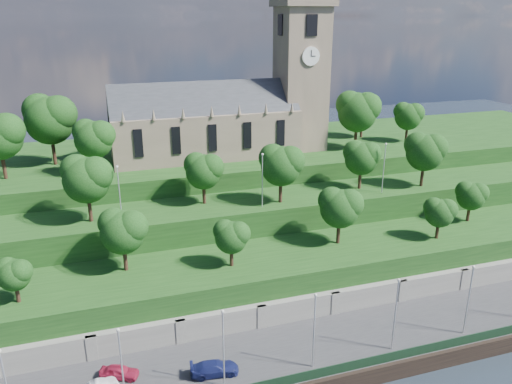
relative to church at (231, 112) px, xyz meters
name	(u,v)px	position (x,y,z in m)	size (l,w,h in m)	color
promenade	(315,351)	(-0.79, -39.98, -21.52)	(160.00, 12.00, 2.00)	#2D2D30
quay_wall	(339,384)	(-0.79, -46.03, -21.42)	(160.00, 0.50, 2.20)	black
fence	(337,369)	(-0.79, -45.38, -19.92)	(160.00, 0.10, 1.20)	black
retaining_wall	(297,313)	(-0.79, -34.01, -20.02)	(160.00, 2.10, 5.00)	slate
embankment_lower	(280,281)	(-0.79, -27.98, -18.52)	(160.00, 12.00, 8.00)	#163B13
embankment_upper	(256,236)	(-0.79, -16.98, -16.52)	(160.00, 10.00, 12.00)	#163B13
hilltop	(223,186)	(-0.79, 4.02, -15.02)	(160.00, 32.00, 15.00)	#163B13
church	(231,112)	(0.00, 0.00, 0.00)	(38.60, 12.35, 27.60)	#6E5D4D
trees_lower	(284,218)	(-0.18, -27.39, -9.57)	(68.84, 8.81, 8.23)	black
trees_upper	(275,163)	(1.80, -17.98, -4.61)	(58.71, 8.60, 9.31)	black
trees_hilltop	(196,118)	(-6.49, -1.35, -0.56)	(78.69, 15.96, 11.72)	black
lamp_posts_promenade	(314,326)	(-2.79, -43.48, -15.30)	(60.36, 0.36, 9.18)	#B2B2B7
lamp_posts_upper	(262,176)	(-0.79, -19.98, -5.85)	(40.36, 0.36, 8.12)	#B2B2B7
car_left	(119,372)	(-23.13, -38.80, -19.82)	(1.66, 4.14, 1.41)	maroon
car_right	(215,368)	(-13.34, -41.41, -19.77)	(2.12, 5.21, 1.51)	#161C4F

